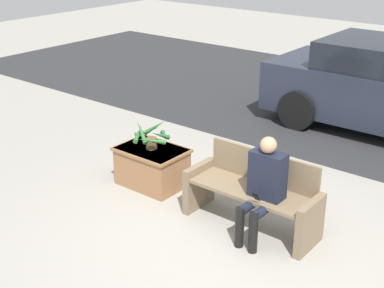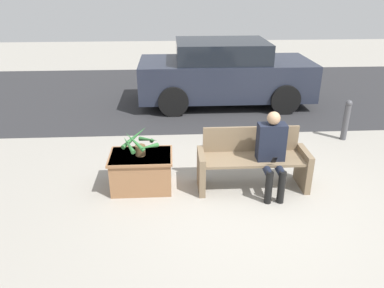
{
  "view_description": "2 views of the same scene",
  "coord_description": "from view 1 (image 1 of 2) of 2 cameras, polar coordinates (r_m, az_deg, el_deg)",
  "views": [
    {
      "loc": [
        3.03,
        -4.43,
        3.4
      ],
      "look_at": [
        -0.96,
        0.59,
        0.74
      ],
      "focal_mm": 50.0,
      "sensor_mm": 36.0,
      "label": 1
    },
    {
      "loc": [
        -1.11,
        -4.53,
        2.95
      ],
      "look_at": [
        -0.82,
        0.46,
        0.72
      ],
      "focal_mm": 35.0,
      "sensor_mm": 36.0,
      "label": 2
    }
  ],
  "objects": [
    {
      "name": "potted_plant",
      "position": [
        7.25,
        -4.37,
        0.9
      ],
      "size": [
        0.56,
        0.56,
        0.41
      ],
      "color": "brown",
      "rests_on": "planter_box"
    },
    {
      "name": "bench",
      "position": [
        6.42,
        6.57,
        -5.22
      ],
      "size": [
        1.65,
        0.56,
        0.89
      ],
      "color": "#7A664C",
      "rests_on": "ground_plane"
    },
    {
      "name": "person_seated",
      "position": [
        6.06,
        7.61,
        -4.27
      ],
      "size": [
        0.4,
        0.56,
        1.24
      ],
      "color": "black",
      "rests_on": "ground_plane"
    },
    {
      "name": "planter_box",
      "position": [
        7.42,
        -4.28,
        -2.29
      ],
      "size": [
        0.94,
        0.67,
        0.55
      ],
      "color": "#936642",
      "rests_on": "ground_plane"
    },
    {
      "name": "ground_plane",
      "position": [
        6.35,
        3.51,
        -9.9
      ],
      "size": [
        30.0,
        30.0,
        0.0
      ],
      "primitive_type": "plane",
      "color": "#9E998E"
    }
  ]
}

